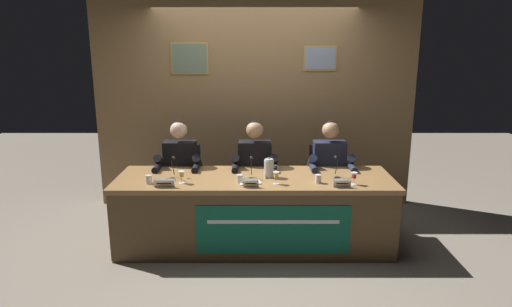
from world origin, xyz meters
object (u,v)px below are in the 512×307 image
(panelist_left, at_px, (181,167))
(water_cup_right, at_px, (320,179))
(water_pitcher_central, at_px, (270,168))
(microphone_center, at_px, (253,172))
(chair_right, at_px, (328,186))
(juice_glass_right, at_px, (356,176))
(chair_center, at_px, (256,186))
(juice_glass_left, at_px, (183,175))
(nameplate_center, at_px, (252,183))
(panelist_center, at_px, (256,167))
(water_cup_center, at_px, (241,179))
(juice_glass_center, at_px, (278,176))
(nameplate_right, at_px, (343,183))
(document_stack_center, at_px, (251,182))
(chair_left, at_px, (185,185))
(conference_table, at_px, (256,202))
(water_cup_left, at_px, (150,180))
(panelist_right, at_px, (332,168))
(microphone_right, at_px, (338,171))
(microphone_left, at_px, (174,172))
(nameplate_left, at_px, (166,183))

(panelist_left, distance_m, water_cup_right, 1.60)
(water_pitcher_central, bearing_deg, microphone_center, -162.04)
(chair_right, bearing_deg, juice_glass_right, -82.06)
(chair_center, height_order, water_pitcher_central, water_pitcher_central)
(juice_glass_left, bearing_deg, nameplate_center, -10.15)
(panelist_center, xyz_separation_m, water_cup_center, (-0.15, -0.62, 0.05))
(juice_glass_center, xyz_separation_m, chair_right, (0.63, 0.85, -0.38))
(nameplate_center, height_order, nameplate_right, same)
(document_stack_center, bearing_deg, panelist_left, 142.43)
(chair_left, bearing_deg, conference_table, -40.70)
(panelist_left, distance_m, water_cup_left, 0.67)
(juice_glass_left, bearing_deg, microphone_center, 11.77)
(chair_center, relative_size, water_cup_center, 10.81)
(water_cup_center, bearing_deg, water_pitcher_central, 33.73)
(water_cup_right, bearing_deg, juice_glass_center, -175.32)
(panelist_right, bearing_deg, conference_table, -147.80)
(water_cup_left, bearing_deg, microphone_center, 8.97)
(chair_left, distance_m, juice_glass_right, 2.05)
(water_cup_right, height_order, water_pitcher_central, water_pitcher_central)
(chair_center, relative_size, microphone_center, 4.25)
(nameplate_right, bearing_deg, chair_left, 150.63)
(panelist_left, xyz_separation_m, panelist_center, (0.85, 0.00, 0.00))
(microphone_right, xyz_separation_m, document_stack_center, (-0.89, -0.16, -0.07))
(conference_table, bearing_deg, nameplate_right, -14.53)
(conference_table, bearing_deg, panelist_center, 90.41)
(nameplate_right, bearing_deg, panelist_right, 89.26)
(water_cup_center, xyz_separation_m, water_cup_right, (0.77, 0.00, 0.00))
(microphone_left, xyz_separation_m, chair_center, (0.83, 0.68, -0.37))
(juice_glass_left, relative_size, chair_right, 0.13)
(nameplate_right, bearing_deg, microphone_left, 171.04)
(chair_left, relative_size, water_cup_right, 10.81)
(conference_table, distance_m, document_stack_center, 0.26)
(panelist_left, relative_size, chair_center, 1.36)
(nameplate_left, xyz_separation_m, microphone_left, (0.03, 0.26, 0.03))
(conference_table, xyz_separation_m, chair_right, (0.84, 0.73, -0.06))
(chair_center, bearing_deg, water_cup_right, -52.57)
(conference_table, height_order, chair_center, chair_center)
(nameplate_right, xyz_separation_m, water_cup_right, (-0.21, 0.13, -0.00))
(microphone_left, relative_size, chair_right, 0.24)
(panelist_left, height_order, chair_right, panelist_left)
(chair_left, xyz_separation_m, nameplate_center, (0.81, -0.95, 0.33))
(water_cup_center, bearing_deg, document_stack_center, 3.91)
(nameplate_right, xyz_separation_m, document_stack_center, (-0.88, 0.13, -0.03))
(chair_right, xyz_separation_m, juice_glass_right, (0.12, -0.87, 0.38))
(nameplate_left, relative_size, chair_right, 0.22)
(panelist_left, height_order, panelist_center, same)
(panelist_right, bearing_deg, water_cup_center, -147.97)
(water_cup_right, bearing_deg, conference_table, 171.92)
(water_cup_center, height_order, nameplate_right, water_cup_center)
(water_pitcher_central, relative_size, document_stack_center, 0.89)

